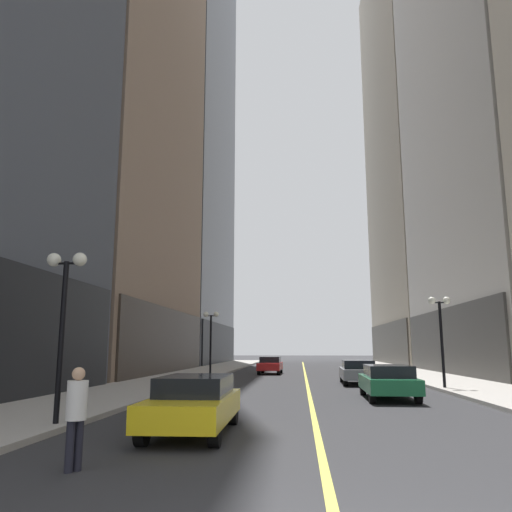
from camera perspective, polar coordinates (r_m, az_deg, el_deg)
The scene contains 15 objects.
ground_plane at distance 39.38m, azimuth 5.60°, elevation -13.23°, with size 200.00×200.00×0.00m, color #2D2D30.
sidewalk_left at distance 40.15m, azimuth -6.57°, elevation -13.05°, with size 4.50×78.00×0.15m, color #ADA8A0.
sidewalk_right at distance 40.30m, azimuth 17.71°, elevation -12.63°, with size 4.50×78.00×0.15m, color #ADA8A0.
lane_centre_stripe at distance 39.38m, azimuth 5.60°, elevation -13.23°, with size 0.16×70.00×0.01m, color #E5D64C.
building_left_far at distance 74.81m, azimuth -8.40°, elevation 17.33°, with size 11.94×26.00×73.49m.
building_right_mid at distance 46.20m, azimuth 26.97°, elevation 14.18°, with size 12.56×24.00×40.80m.
building_right_far at distance 72.35m, azimuth 20.05°, elevation 12.42°, with size 16.01×26.00×58.66m.
car_yellow at distance 12.47m, azimuth -7.03°, elevation -16.13°, with size 1.81×4.48×1.32m.
car_green at distance 20.99m, azimuth 14.74°, elevation -13.50°, with size 1.97×4.74×1.32m.
car_grey at distance 29.14m, azimuth 11.46°, elevation -12.67°, with size 1.95×4.75×1.32m.
car_red at distance 39.94m, azimuth 1.64°, elevation -12.21°, with size 1.83×4.23×1.32m.
pedestrian_in_white_shirt at distance 9.20m, azimuth -19.71°, elevation -16.13°, with size 0.47×0.47×1.66m.
street_lamp_left_near at distance 13.87m, azimuth -20.92°, elevation -4.43°, with size 1.06×0.36×4.43m.
street_lamp_left_far at distance 34.69m, azimuth -5.14°, elevation -8.25°, with size 1.06×0.36×4.43m.
street_lamp_right_mid at distance 25.95m, azimuth 20.20°, elevation -6.95°, with size 1.06×0.36×4.43m.
Camera 1 is at (-0.37, -4.32, 1.98)m, focal length 35.26 mm.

